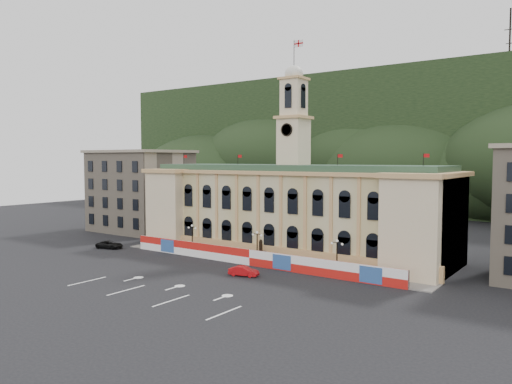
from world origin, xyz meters
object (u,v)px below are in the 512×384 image
Objects in this scene: black_suv at (110,245)px; red_sedan at (244,271)px; lamp_center at (257,244)px; statue at (261,255)px.

red_sedan is at bearing -111.85° from black_suv.
lamp_center is 9.23m from red_sedan.
lamp_center is 30.54m from black_suv.
red_sedan is (3.50, -9.21, -0.48)m from statue.
red_sedan is at bearing -66.92° from lamp_center.
statue is 30.64m from black_suv.
statue is 0.72× the size of lamp_center.
statue reaches higher than red_sedan.
lamp_center is at bearing -90.00° from statue.
lamp_center is 1.13× the size of red_sedan.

